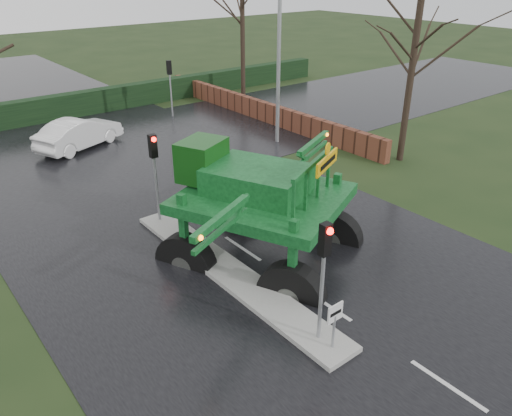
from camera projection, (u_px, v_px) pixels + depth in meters
ground at (325, 304)px, 14.56m from camera, size 140.00×140.00×0.00m
road_main at (159, 193)px, 21.56m from camera, size 14.00×80.00×0.02m
road_cross at (102, 155)px, 25.76m from camera, size 80.00×12.00×0.02m
median_island at (229, 272)px, 15.90m from camera, size 1.20×10.00×0.16m
hedge_row at (48, 109)px, 31.03m from camera, size 44.00×0.90×1.50m
brick_wall at (260, 110)px, 31.37m from camera, size 0.40×20.00×1.20m
keep_left_sign at (335, 319)px, 12.32m from camera, size 0.50×0.07×1.35m
traffic_signal_near at (324, 258)px, 11.98m from camera, size 0.26×0.33×3.52m
traffic_signal_mid at (154, 160)px, 17.93m from camera, size 0.26×0.33×3.52m
traffic_signal_far at (170, 76)px, 31.05m from camera, size 0.26×0.33×3.52m
street_light_right at (275, 28)px, 24.89m from camera, size 3.85×0.30×10.00m
tree_right_near at (414, 53)px, 22.89m from camera, size 5.60×5.60×9.64m
tree_right_far at (242, 3)px, 33.65m from camera, size 7.00×7.00×12.05m
crop_sprayer at (286, 219)px, 13.98m from camera, size 8.71×7.17×5.30m
white_sedan at (82, 148)px, 26.78m from camera, size 5.13×3.42×1.60m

